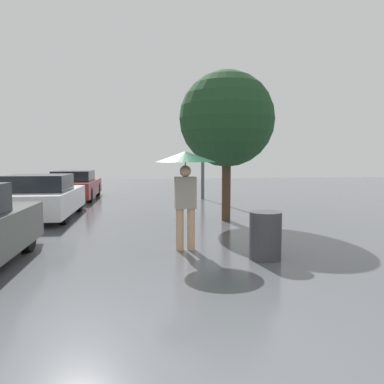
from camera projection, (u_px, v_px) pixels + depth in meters
name	position (u px, v px, depth m)	size (l,w,h in m)	color
ground_plane	(211.00, 382.00, 2.84)	(60.00, 60.00, 0.00)	#4C4F54
pedestrian	(185.00, 170.00, 6.85)	(1.12, 1.12, 1.83)	tan
parked_car_middle	(41.00, 198.00, 10.73)	(1.88, 3.92, 1.25)	silver
parked_car_farthest	(75.00, 186.00, 15.82)	(1.74, 4.43, 1.21)	maroon
tree	(227.00, 120.00, 10.07)	(2.57, 2.57, 4.05)	#473323
street_lamp	(203.00, 125.00, 15.64)	(0.34, 0.34, 5.03)	#515456
trash_bin	(265.00, 236.00, 6.31)	(0.54, 0.54, 0.80)	#38383D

